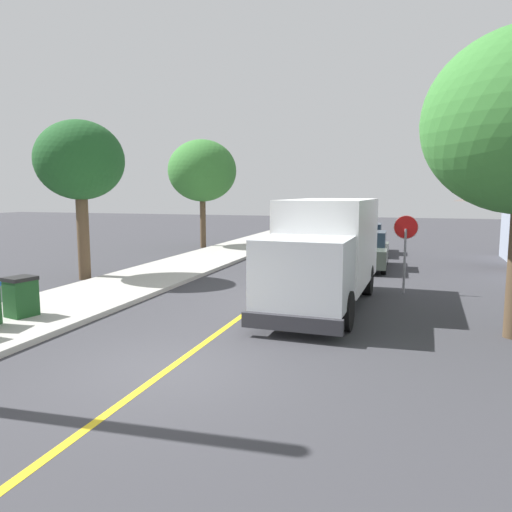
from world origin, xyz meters
The scene contains 10 objects.
ground_plane centered at (0.00, 0.00, 0.00)m, with size 120.00×120.00×0.00m, color #38383D.
sidewalk_curb centered at (-5.40, 4.00, 0.07)m, with size 3.60×60.00×0.15m, color #ADAAA3.
centre_line_yellow centered at (0.00, 10.00, 0.00)m, with size 0.16×56.00×0.01m, color gold.
box_truck centered at (1.97, 6.37, 1.77)m, with size 2.62×7.25×3.20m.
parked_car_near centered at (2.56, 14.10, 0.79)m, with size 1.89×4.44×1.67m.
parked_car_mid centered at (2.04, 19.68, 0.79)m, with size 1.91×4.44×1.67m.
trash_bin_back centered at (-5.38, 2.02, 0.68)m, with size 0.78×0.84×1.06m.
stop_sign centered at (4.24, 8.95, 1.86)m, with size 0.80×0.10×2.65m.
street_tree_near centered at (-7.82, 7.92, 4.58)m, with size 3.37×3.37×6.15m.
street_tree_down_block centered at (-7.82, 19.48, 4.69)m, with size 4.14×4.14×6.57m.
Camera 1 is at (4.39, -8.17, 3.43)m, focal length 34.26 mm.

